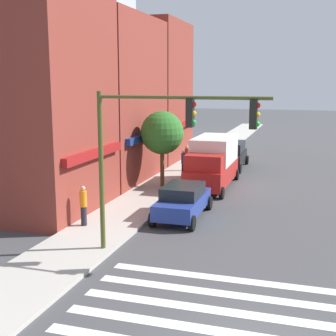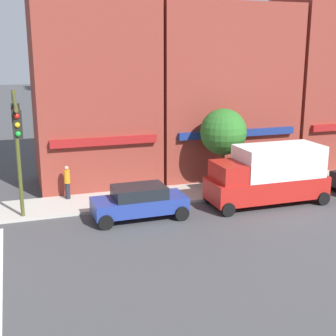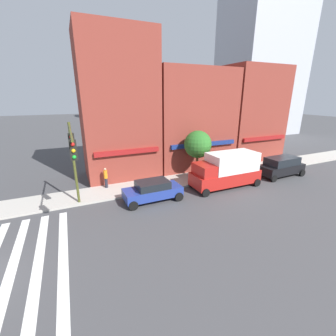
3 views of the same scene
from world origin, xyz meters
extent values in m
cube|color=#B2ADA3|center=(0.00, 7.50, 0.07)|extent=(120.00, 3.00, 0.15)
cube|color=silver|center=(1.65, 0.00, 0.00)|extent=(0.46, 10.80, 0.01)
cube|color=silver|center=(2.75, 0.00, 0.00)|extent=(0.46, 10.80, 0.01)
cube|color=silver|center=(3.85, 0.00, 0.00)|extent=(0.46, 10.80, 0.01)
cube|color=maroon|center=(9.44, 11.50, 6.62)|extent=(6.77, 5.00, 13.23)
cube|color=maroon|center=(9.44, 8.85, 3.00)|extent=(5.75, 0.30, 0.40)
cube|color=maroon|center=(17.35, 11.50, 5.21)|extent=(8.70, 5.00, 10.41)
cube|color=navy|center=(17.35, 8.85, 3.00)|extent=(7.39, 0.30, 0.40)
cube|color=maroon|center=(25.58, 11.50, 5.50)|extent=(7.26, 5.00, 11.00)
cube|color=maroon|center=(25.58, 8.85, 3.00)|extent=(6.17, 0.30, 0.40)
cylinder|color=#474C1E|center=(4.97, 6.40, 3.01)|extent=(0.18, 0.18, 6.03)
cylinder|color=#474C1E|center=(4.97, 3.35, 5.83)|extent=(0.12, 6.10, 0.12)
cube|color=black|center=(4.97, 3.05, 5.30)|extent=(0.32, 0.24, 0.95)
sphere|color=red|center=(4.97, 2.92, 5.60)|extent=(0.18, 0.18, 0.18)
sphere|color=#EAAD14|center=(4.97, 2.92, 5.30)|extent=(0.18, 0.18, 0.18)
sphere|color=green|center=(4.97, 2.92, 5.00)|extent=(0.18, 0.18, 0.18)
cube|color=black|center=(4.97, 0.91, 5.30)|extent=(0.32, 0.24, 0.95)
sphere|color=red|center=(4.97, 0.78, 5.60)|extent=(0.18, 0.18, 0.18)
sphere|color=#EAAD14|center=(4.97, 0.78, 5.30)|extent=(0.18, 0.18, 0.18)
sphere|color=green|center=(4.97, 0.78, 5.00)|extent=(0.18, 0.18, 0.18)
cube|color=navy|center=(10.20, 4.70, 0.69)|extent=(4.42, 1.85, 0.70)
cube|color=black|center=(10.20, 4.70, 1.31)|extent=(2.44, 1.68, 0.55)
cylinder|color=black|center=(8.41, 5.60, 0.34)|extent=(0.68, 0.22, 0.68)
cylinder|color=black|center=(8.41, 3.80, 0.34)|extent=(0.68, 0.22, 0.68)
cylinder|color=black|center=(11.99, 5.60, 0.34)|extent=(0.68, 0.22, 0.68)
cylinder|color=black|center=(11.99, 3.80, 0.34)|extent=(0.68, 0.22, 0.68)
cube|color=#B21E19|center=(16.97, 4.70, 0.89)|extent=(6.21, 2.22, 1.10)
cube|color=silver|center=(17.59, 4.70, 2.24)|extent=(4.35, 2.21, 1.60)
cube|color=#B21E19|center=(14.99, 4.70, 1.89)|extent=(1.74, 2.10, 0.90)
cylinder|color=black|center=(14.28, 5.80, 0.34)|extent=(0.68, 0.22, 0.68)
cylinder|color=black|center=(14.28, 3.60, 0.34)|extent=(0.68, 0.22, 0.68)
cylinder|color=black|center=(19.66, 5.80, 0.34)|extent=(0.68, 0.22, 0.68)
cylinder|color=black|center=(19.66, 3.60, 0.34)|extent=(0.68, 0.22, 0.68)
cube|color=black|center=(23.84, 4.70, 0.77)|extent=(4.75, 2.03, 0.85)
cube|color=black|center=(23.84, 4.70, 1.56)|extent=(3.34, 1.84, 0.75)
cylinder|color=black|center=(21.89, 5.65, 0.34)|extent=(0.68, 0.22, 0.68)
cylinder|color=black|center=(21.89, 3.75, 0.34)|extent=(0.68, 0.22, 0.68)
cylinder|color=black|center=(25.78, 5.65, 0.34)|extent=(0.68, 0.22, 0.68)
cylinder|color=black|center=(25.78, 3.75, 0.34)|extent=(0.68, 0.22, 0.68)
cylinder|color=#23232D|center=(19.02, 7.06, 0.57)|extent=(0.26, 0.26, 0.85)
cylinder|color=#2D4C9E|center=(19.02, 7.06, 1.35)|extent=(0.32, 0.32, 0.70)
sphere|color=tan|center=(19.02, 7.06, 1.81)|extent=(0.22, 0.22, 0.22)
cylinder|color=#23232D|center=(7.31, 8.40, 0.57)|extent=(0.26, 0.26, 0.85)
cylinder|color=orange|center=(7.31, 8.40, 1.35)|extent=(0.32, 0.32, 0.70)
sphere|color=tan|center=(7.31, 8.40, 1.81)|extent=(0.22, 0.22, 0.22)
cylinder|color=#23232D|center=(21.11, 7.38, 0.57)|extent=(0.26, 0.26, 0.85)
cylinder|color=red|center=(21.11, 7.38, 1.35)|extent=(0.32, 0.32, 0.70)
sphere|color=tan|center=(21.11, 7.38, 1.81)|extent=(0.22, 0.22, 0.22)
cylinder|color=brown|center=(15.77, 7.50, 1.32)|extent=(0.24, 0.24, 2.34)
sphere|color=#286623|center=(15.77, 7.50, 3.39)|extent=(2.56, 2.56, 2.56)
camera|label=1|loc=(-10.45, -0.90, 6.36)|focal=50.00mm
camera|label=2|loc=(4.78, -15.49, 7.72)|focal=50.00mm
camera|label=3|loc=(4.85, -10.14, 7.71)|focal=24.00mm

